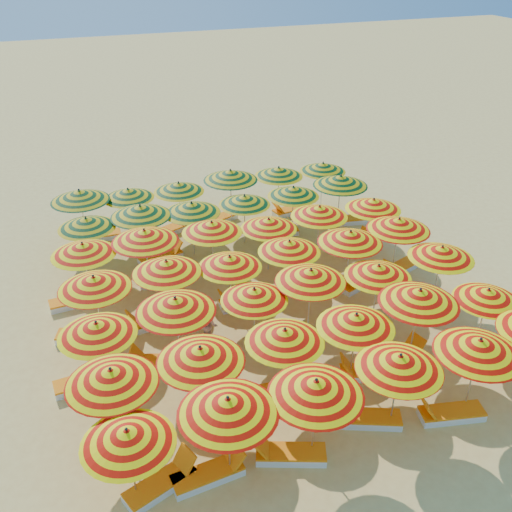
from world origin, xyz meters
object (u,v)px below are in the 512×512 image
object	(u,v)px
umbrella_8	(285,336)
lounger_3	(366,418)
umbrella_13	(176,305)
umbrella_22	(350,237)
umbrella_18	(94,283)
lounger_10	(160,363)
beachgoer_a	(168,315)
lounger_21	(348,220)
umbrella_17	(442,252)
lounger_1	(210,474)
umbrella_0	(127,437)
umbrella_16	(378,271)
umbrella_24	(83,249)
lounger_19	(162,256)
umbrella_15	(311,276)
umbrella_35	(341,181)
umbrella_3	(400,362)
umbrella_32	(192,208)
umbrella_11	(488,295)
umbrella_40	(279,172)
lounger_15	(401,267)
lounger_12	(154,322)
umbrella_4	(479,347)
lounger_22	(99,236)
lounger_14	(358,282)
lounger_8	(398,359)
umbrella_39	(230,175)
lounger_20	(277,231)
umbrella_10	(419,297)
umbrella_36	(80,196)
umbrella_25	(145,236)
umbrella_6	(111,377)
lounger_23	(169,230)
lounger_11	(86,336)
beachgoer_b	(209,324)
umbrella_7	(200,355)
lounger_17	(163,281)
umbrella_26	(212,227)
lounger_5	(221,403)
umbrella_9	(356,321)
umbrella_37	(128,194)
umbrella_23	(399,224)
umbrella_19	(167,267)
lounger_6	(266,393)
umbrella_30	(86,223)
lounger_25	(290,210)
umbrella_21	(289,246)
lounger_0	(162,483)
lounger_16	(76,300)
umbrella_41	(323,167)
umbrella_12	(97,329)
umbrella_14	(254,294)
lounger_13	(243,302)
umbrella_31	(140,211)
umbrella_38	(179,187)
lounger_4	(450,413)
umbrella_20	(230,262)

from	to	relation	value
umbrella_8	lounger_3	size ratio (longest dim) A/B	1.24
umbrella_13	umbrella_22	distance (m)	6.82
umbrella_18	lounger_10	distance (m)	3.09
beachgoer_a	lounger_21	bearing A→B (deg)	-115.04
umbrella_17	lounger_1	size ratio (longest dim) A/B	1.37
umbrella_0	umbrella_16	bearing A→B (deg)	25.43
umbrella_24	lounger_19	xyz separation A→B (m)	(2.89, 1.90, -1.86)
umbrella_15	umbrella_35	size ratio (longest dim) A/B	0.84
umbrella_3	umbrella_32	xyz separation A→B (m)	(-2.52, 10.43, -0.01)
umbrella_16	umbrella_11	bearing A→B (deg)	-41.69
umbrella_40	lounger_15	size ratio (longest dim) A/B	1.42
lounger_15	lounger_12	bearing A→B (deg)	-18.96
umbrella_4	umbrella_40	bearing A→B (deg)	90.64
lounger_1	lounger_22	xyz separation A→B (m)	(-1.01, 13.09, 0.00)
lounger_14	umbrella_3	bearing A→B (deg)	47.99
lounger_8	umbrella_40	bearing A→B (deg)	73.87
umbrella_39	lounger_20	distance (m)	3.10
umbrella_24	lounger_22	world-z (taller)	umbrella_24
lounger_12	lounger_21	xyz separation A→B (m)	(9.49, 4.50, 0.00)
umbrella_10	umbrella_36	world-z (taller)	umbrella_10
umbrella_3	umbrella_25	distance (m)	9.73
umbrella_24	lounger_12	xyz separation A→B (m)	(1.75, -2.24, -1.86)
umbrella_6	lounger_23	xyz separation A→B (m)	(3.61, 10.68, -1.93)
lounger_11	beachgoer_b	size ratio (longest dim) A/B	1.43
umbrella_7	umbrella_18	size ratio (longest dim) A/B	0.92
lounger_15	lounger_17	distance (m)	8.92
umbrella_26	lounger_5	size ratio (longest dim) A/B	1.51
umbrella_9	umbrella_37	distance (m)	11.80
umbrella_23	umbrella_37	xyz separation A→B (m)	(-8.55, 6.49, -0.19)
umbrella_19	lounger_6	xyz separation A→B (m)	(1.67, -4.44, -1.90)
umbrella_30	lounger_12	world-z (taller)	umbrella_30
umbrella_25	umbrella_4	bearing A→B (deg)	-52.12
lounger_25	umbrella_18	bearing A→B (deg)	23.72
umbrella_25	umbrella_21	bearing A→B (deg)	-25.26
lounger_0	lounger_16	distance (m)	8.46
umbrella_8	umbrella_37	xyz separation A→B (m)	(-2.34, 10.86, -0.05)
umbrella_41	lounger_3	bearing A→B (deg)	-110.71
umbrella_37	lounger_22	world-z (taller)	umbrella_37
umbrella_21	lounger_16	xyz separation A→B (m)	(-7.03, 2.01, -1.83)
lounger_21	umbrella_35	bearing A→B (deg)	-155.70
umbrella_13	lounger_6	xyz separation A→B (m)	(1.90, -2.19, -1.98)
umbrella_26	umbrella_37	world-z (taller)	umbrella_26
umbrella_12	umbrella_36	world-z (taller)	umbrella_36
umbrella_14	lounger_13	distance (m)	2.78
lounger_11	umbrella_13	bearing A→B (deg)	-21.49
umbrella_31	lounger_8	distance (m)	10.67
umbrella_21	lounger_5	bearing A→B (deg)	-130.99
lounger_19	lounger_15	bearing A→B (deg)	-37.69
umbrella_38	lounger_4	xyz separation A→B (m)	(4.05, -13.11, -1.80)
umbrella_16	umbrella_20	world-z (taller)	umbrella_16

